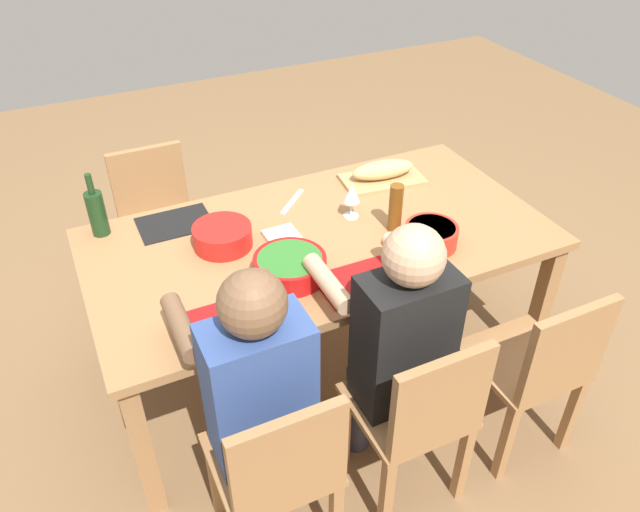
{
  "coord_description": "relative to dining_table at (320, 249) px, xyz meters",
  "views": [
    {
      "loc": [
        -0.95,
        -2.01,
        2.26
      ],
      "look_at": [
        0.0,
        0.0,
        0.63
      ],
      "focal_mm": 34.73,
      "sensor_mm": 36.0,
      "label": 1
    }
  ],
  "objects": [
    {
      "name": "placemat_far_left",
      "position": [
        -0.55,
        0.36,
        0.08
      ],
      "size": [
        0.32,
        0.23,
        0.01
      ],
      "primitive_type": "cube",
      "color": "black",
      "rests_on": "dining_table"
    },
    {
      "name": "chair_near_center",
      "position": [
        0.0,
        -0.84,
        -0.18
      ],
      "size": [
        0.4,
        0.4,
        0.85
      ],
      "color": "#9E7044",
      "rests_on": "ground_plane"
    },
    {
      "name": "diner_near_left",
      "position": [
        -0.55,
        -0.66,
        0.03
      ],
      "size": [
        0.41,
        0.53,
        1.2
      ],
      "color": "#2D2D38",
      "rests_on": "ground_plane"
    },
    {
      "name": "chair_far_left",
      "position": [
        -0.55,
        0.84,
        -0.18
      ],
      "size": [
        0.4,
        0.4,
        0.85
      ],
      "color": "#9E7044",
      "rests_on": "ground_plane"
    },
    {
      "name": "serving_bowl_greens",
      "position": [
        -0.23,
        -0.2,
        0.12
      ],
      "size": [
        0.29,
        0.29,
        0.09
      ],
      "color": "red",
      "rests_on": "dining_table"
    },
    {
      "name": "chair_near_left",
      "position": [
        -0.55,
        -0.84,
        -0.18
      ],
      "size": [
        0.4,
        0.4,
        0.85
      ],
      "color": "#9E7044",
      "rests_on": "ground_plane"
    },
    {
      "name": "wine_bottle",
      "position": [
        -0.85,
        0.42,
        0.18
      ],
      "size": [
        0.08,
        0.08,
        0.29
      ],
      "color": "#193819",
      "rests_on": "dining_table"
    },
    {
      "name": "chair_near_right",
      "position": [
        0.55,
        -0.84,
        -0.18
      ],
      "size": [
        0.4,
        0.4,
        0.85
      ],
      "color": "#9E7044",
      "rests_on": "ground_plane"
    },
    {
      "name": "napkin_stack",
      "position": [
        -0.16,
        0.04,
        0.08
      ],
      "size": [
        0.14,
        0.14,
        0.02
      ],
      "primitive_type": "cube",
      "rotation": [
        0.0,
        0.0,
        0.02
      ],
      "color": "white",
      "rests_on": "dining_table"
    },
    {
      "name": "ground_plane",
      "position": [
        0.0,
        0.0,
        -0.67
      ],
      "size": [
        8.0,
        8.0,
        0.0
      ],
      "primitive_type": "plane",
      "color": "brown"
    },
    {
      "name": "cutting_board",
      "position": [
        0.48,
        0.3,
        0.08
      ],
      "size": [
        0.42,
        0.26,
        0.02
      ],
      "primitive_type": "cube",
      "rotation": [
        0.0,
        0.0,
        -0.11
      ],
      "color": "tan",
      "rests_on": "dining_table"
    },
    {
      "name": "beer_bottle",
      "position": [
        0.31,
        -0.1,
        0.18
      ],
      "size": [
        0.06,
        0.06,
        0.22
      ],
      "primitive_type": "cylinder",
      "color": "brown",
      "rests_on": "dining_table"
    },
    {
      "name": "dining_table",
      "position": [
        0.0,
        0.0,
        0.0
      ],
      "size": [
        1.99,
        1.04,
        0.74
      ],
      "color": "#9E7044",
      "rests_on": "ground_plane"
    },
    {
      "name": "bread_loaf",
      "position": [
        0.48,
        0.3,
        0.14
      ],
      "size": [
        0.33,
        0.15,
        0.09
      ],
      "primitive_type": "ellipsoid",
      "rotation": [
        0.0,
        0.0,
        -0.11
      ],
      "color": "tan",
      "rests_on": "cutting_board"
    },
    {
      "name": "placemat_near_left",
      "position": [
        -0.55,
        -0.36,
        0.08
      ],
      "size": [
        0.32,
        0.23,
        0.01
      ],
      "primitive_type": "cube",
      "color": "maroon",
      "rests_on": "dining_table"
    },
    {
      "name": "carving_knife",
      "position": [
        0.0,
        0.31,
        0.08
      ],
      "size": [
        0.18,
        0.18,
        0.01
      ],
      "primitive_type": "cube",
      "rotation": [
        0.0,
        0.0,
        0.76
      ],
      "color": "silver",
      "rests_on": "dining_table"
    },
    {
      "name": "wine_glass",
      "position": [
        0.19,
        0.08,
        0.19
      ],
      "size": [
        0.08,
        0.08,
        0.17
      ],
      "color": "silver",
      "rests_on": "dining_table"
    },
    {
      "name": "placemat_near_center",
      "position": [
        0.0,
        -0.36,
        0.08
      ],
      "size": [
        0.32,
        0.23,
        0.01
      ],
      "primitive_type": "cube",
      "color": "maroon",
      "rests_on": "dining_table"
    },
    {
      "name": "serving_bowl_salad",
      "position": [
        0.39,
        -0.26,
        0.13
      ],
      "size": [
        0.22,
        0.22,
        0.09
      ],
      "color": "red",
      "rests_on": "dining_table"
    },
    {
      "name": "serving_bowl_pasta",
      "position": [
        -0.4,
        0.11,
        0.13
      ],
      "size": [
        0.25,
        0.25,
        0.09
      ],
      "color": "red",
      "rests_on": "dining_table"
    },
    {
      "name": "diner_near_center",
      "position": [
        0.0,
        -0.66,
        0.03
      ],
      "size": [
        0.41,
        0.53,
        1.2
      ],
      "color": "#2D2D38",
      "rests_on": "ground_plane"
    }
  ]
}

